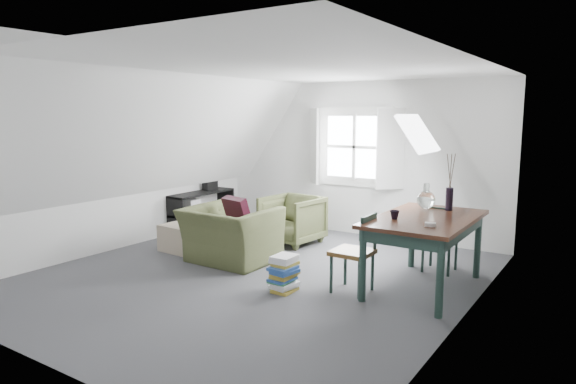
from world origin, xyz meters
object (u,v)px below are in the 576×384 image
Objects in this scene: media_shelf at (199,213)px; dining_chair_near at (355,251)px; dining_chair_far at (439,237)px; armchair_far at (292,243)px; armchair_near at (231,262)px; ottoman at (186,237)px; dining_table at (425,227)px; magazine_stack at (284,274)px.

dining_chair_near is at bearing -19.70° from media_shelf.
dining_chair_near is at bearing 76.28° from dining_chair_far.
armchair_far is 2.39m from dining_chair_far.
armchair_near is 2.09m from media_shelf.
dining_chair_far is 0.95× the size of dining_chair_near.
ottoman is at bearing -54.70° from media_shelf.
dining_table reaches higher than armchair_near.
dining_chair_near reaches higher than ottoman.
armchair_near is 1.32m from armchair_far.
dining_chair_far is at bearing 95.16° from dining_table.
dining_chair_far is at bearing 53.73° from magazine_stack.
dining_table is 0.85m from dining_chair_near.
media_shelf reaches higher than armchair_near.
media_shelf is (-1.83, -0.12, 0.30)m from armchair_far.
dining_table is 0.78m from dining_chair_far.
armchair_near is at bearing -6.39° from ottoman.
dining_chair_far is (-0.05, 0.73, -0.28)m from dining_table.
ottoman is 0.64× the size of dining_chair_near.
dining_table is (2.39, -0.93, 0.73)m from armchair_far.
media_shelf is at bearing -34.55° from armchair_near.
dining_table is at bearing 4.51° from ottoman.
dining_chair_near is (2.87, -0.26, 0.28)m from ottoman.
ottoman reaches higher than armchair_near.
media_shelf is at bearing 149.06° from magazine_stack.
dining_chair_far reaches higher than dining_table.
ottoman is 1.33m from media_shelf.
dining_chair_near is (1.93, -0.16, 0.47)m from armchair_near.
magazine_stack is at bearing 156.15° from armchair_near.
magazine_stack is at bearing 63.54° from dining_chair_far.
armchair_far is at bearing 160.04° from dining_table.
dining_chair_far is 2.10× the size of magazine_stack.
dining_chair_near is at bearing -5.23° from ottoman.
dining_table is 4.32m from media_shelf.
dining_table is (2.53, 0.38, 0.73)m from armchair_near.
magazine_stack is (2.94, -1.76, -0.09)m from media_shelf.
dining_chair_near is (1.79, -1.47, 0.47)m from armchair_far.
dining_chair_far is at bearing -0.40° from media_shelf.
armchair_near is at bearing -98.32° from dining_chair_near.
ottoman is at bearing 162.88° from magazine_stack.
ottoman is at bearing -5.73° from armchair_near.
dining_chair_far reaches higher than armchair_far.
armchair_far is 2.00× the size of magazine_stack.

